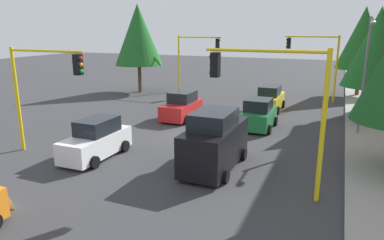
# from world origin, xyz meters

# --- Properties ---
(ground_plane) EXTENTS (120.00, 120.00, 0.00)m
(ground_plane) POSITION_xyz_m (0.00, 0.00, 0.00)
(ground_plane) COLOR #353538
(sidewalk_kerb) EXTENTS (80.00, 4.00, 0.15)m
(sidewalk_kerb) POSITION_xyz_m (-5.00, 10.50, 0.07)
(sidewalk_kerb) COLOR gray
(sidewalk_kerb) RESTS_ON ground
(traffic_signal_near_left) EXTENTS (0.36, 4.59, 5.70)m
(traffic_signal_near_left) POSITION_xyz_m (6.00, 5.70, 4.03)
(traffic_signal_near_left) COLOR yellow
(traffic_signal_near_left) RESTS_ON ground
(traffic_signal_near_right) EXTENTS (0.36, 4.59, 5.45)m
(traffic_signal_near_right) POSITION_xyz_m (6.00, -5.66, 3.87)
(traffic_signal_near_right) COLOR yellow
(traffic_signal_near_right) RESTS_ON ground
(traffic_signal_far_left) EXTENTS (0.36, 4.59, 5.79)m
(traffic_signal_far_left) POSITION_xyz_m (-14.00, 5.72, 4.09)
(traffic_signal_far_left) COLOR yellow
(traffic_signal_far_left) RESTS_ON ground
(traffic_signal_far_right) EXTENTS (0.36, 4.59, 5.66)m
(traffic_signal_far_right) POSITION_xyz_m (-14.00, -5.69, 4.00)
(traffic_signal_far_right) COLOR yellow
(traffic_signal_far_right) RESTS_ON ground
(street_lamp_curbside) EXTENTS (2.15, 0.28, 7.00)m
(street_lamp_curbside) POSITION_xyz_m (-3.61, 9.20, 4.35)
(street_lamp_curbside) COLOR slate
(street_lamp_curbside) RESTS_ON ground
(tree_opposite_side) EXTENTS (4.75, 4.75, 8.70)m
(tree_opposite_side) POSITION_xyz_m (-12.00, -11.00, 5.72)
(tree_opposite_side) COLOR brown
(tree_opposite_side) RESTS_ON ground
(tree_roadside_far) EXTENTS (4.55, 4.55, 8.34)m
(tree_roadside_far) POSITION_xyz_m (-18.00, 9.50, 5.48)
(tree_roadside_far) COLOR brown
(tree_roadside_far) RESTS_ON ground
(tree_roadside_mid) EXTENTS (4.26, 4.26, 7.78)m
(tree_roadside_mid) POSITION_xyz_m (-8.00, 10.00, 5.11)
(tree_roadside_mid) COLOR brown
(tree_roadside_mid) RESTS_ON ground
(delivery_van_black) EXTENTS (4.80, 2.22, 2.77)m
(delivery_van_black) POSITION_xyz_m (4.39, 2.84, 1.28)
(delivery_van_black) COLOR black
(delivery_van_black) RESTS_ON ground
(car_red) EXTENTS (3.90, 2.09, 1.98)m
(car_red) POSITION_xyz_m (-3.46, -2.41, 0.90)
(car_red) COLOR red
(car_red) RESTS_ON ground
(car_green) EXTENTS (3.60, 2.09, 1.98)m
(car_green) POSITION_xyz_m (-3.10, 3.23, 0.90)
(car_green) COLOR #1E7238
(car_green) RESTS_ON ground
(car_white) EXTENTS (4.11, 1.93, 1.98)m
(car_white) POSITION_xyz_m (5.36, -3.13, 0.90)
(car_white) COLOR white
(car_white) RESTS_ON ground
(car_yellow) EXTENTS (4.17, 1.99, 1.98)m
(car_yellow) POSITION_xyz_m (-8.78, 2.88, 0.90)
(car_yellow) COLOR yellow
(car_yellow) RESTS_ON ground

